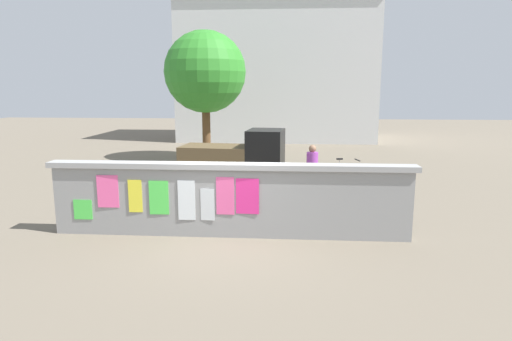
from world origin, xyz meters
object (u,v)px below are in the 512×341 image
Objects in this scene: auto_rickshaw_truck at (238,156)px; bicycle_near at (259,193)px; tree_roadside at (205,72)px; bicycle_far at (343,175)px; motorcycle at (147,195)px; person_walking at (312,166)px.

auto_rickshaw_truck is 2.23× the size of bicycle_near.
bicycle_far is at bearing -42.88° from tree_roadside.
bicycle_near is at bearing 14.61° from motorcycle.
motorcycle is 1.13× the size of bicycle_far.
bicycle_near is at bearing -146.07° from person_walking.
bicycle_far reaches higher than motorcycle.
auto_rickshaw_truck reaches higher than motorcycle.
auto_rickshaw_truck is at bearing 136.81° from person_walking.
bicycle_far is 8.48m from tree_roadside.
auto_rickshaw_truck reaches higher than bicycle_near.
bicycle_far is (3.65, -0.55, -0.54)m from auto_rickshaw_truck.
tree_roadside is at bearing 113.02° from auto_rickshaw_truck.
bicycle_near is 1.92m from person_walking.
auto_rickshaw_truck is at bearing 64.26° from motorcycle.
auto_rickshaw_truck is 1.97× the size of motorcycle.
auto_rickshaw_truck is 3.53m from bicycle_near.
person_walking is at bearing -57.45° from tree_roadside.
bicycle_near is 1.04× the size of person_walking.
tree_roadside is at bearing 110.33° from bicycle_near.
bicycle_far is 2.22m from person_walking.
auto_rickshaw_truck is at bearing -66.98° from tree_roadside.
motorcycle is 4.85m from person_walking.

